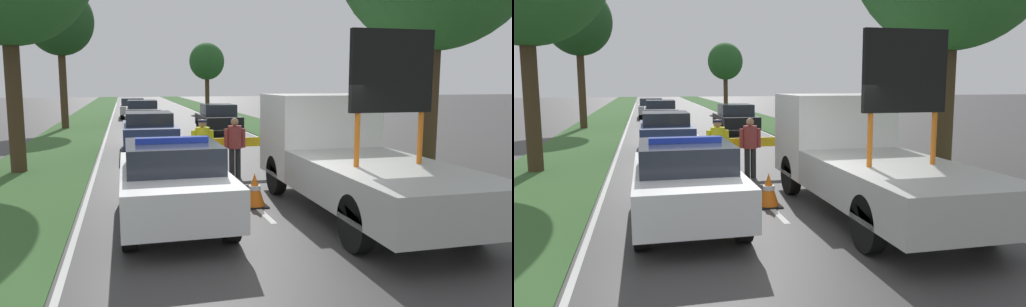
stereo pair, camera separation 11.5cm
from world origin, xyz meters
TOP-DOWN VIEW (x-y plane):
  - ground_plane at (0.00, 0.00)m, footprint 160.00×160.00m
  - lane_markings at (0.00, 20.15)m, footprint 6.95×66.96m
  - grass_verge_left at (-5.04, 20.00)m, footprint 3.02×120.00m
  - grass_verge_right at (5.04, 20.00)m, footprint 3.02×120.00m
  - police_car at (-1.76, 1.03)m, footprint 1.82×4.52m
  - work_truck at (1.76, 1.26)m, footprint 2.26×6.39m
  - road_barrier at (0.10, 5.37)m, footprint 3.01×0.08m
  - police_officer at (-0.65, 4.66)m, footprint 0.58×0.37m
  - pedestrian_civilian at (0.25, 4.91)m, footprint 0.58×0.37m
  - traffic_cone_near_police at (-1.61, 4.61)m, footprint 0.51×0.51m
  - traffic_cone_centre_front at (-0.03, 1.77)m, footprint 0.51×0.51m
  - queued_car_hatch_blue at (-1.71, 10.67)m, footprint 1.84×4.36m
  - queued_car_sedan_black at (1.93, 16.48)m, footprint 1.74×4.03m
  - queued_car_suv_grey at (-1.52, 22.59)m, footprint 1.87×4.36m
  - queued_car_sedan_silver at (-1.98, 28.81)m, footprint 1.72×4.55m
  - roadside_tree_near_left at (-5.71, 21.11)m, footprint 3.52×3.52m
  - roadside_tree_near_right at (4.43, 35.07)m, footprint 2.99×2.99m

SIDE VIEW (x-z plane):
  - ground_plane at x=0.00m, z-range 0.00..0.00m
  - lane_markings at x=0.00m, z-range 0.00..0.01m
  - grass_verge_left at x=-5.04m, z-range 0.00..0.03m
  - grass_verge_right at x=5.04m, z-range 0.00..0.03m
  - traffic_cone_centre_front at x=-0.03m, z-range 0.00..0.69m
  - traffic_cone_near_police at x=-1.61m, z-range 0.00..0.70m
  - queued_car_sedan_silver at x=-1.98m, z-range 0.04..1.44m
  - queued_car_sedan_black at x=1.93m, z-range 0.03..1.49m
  - queued_car_hatch_blue at x=-1.71m, z-range 0.04..1.50m
  - police_car at x=-1.76m, z-range -0.01..1.57m
  - queued_car_suv_grey at x=-1.52m, z-range 0.05..1.53m
  - road_barrier at x=0.10m, z-range 0.33..1.36m
  - pedestrian_civilian at x=0.25m, z-range 0.14..1.74m
  - police_officer at x=-0.65m, z-range 0.15..1.76m
  - work_truck at x=1.76m, z-range -0.62..2.79m
  - roadside_tree_near_right at x=4.43m, z-range 1.32..7.19m
  - roadside_tree_near_left at x=-5.71m, z-range 1.92..9.56m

